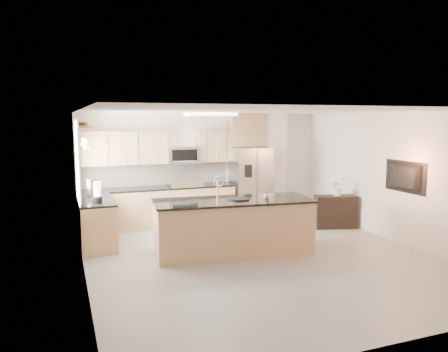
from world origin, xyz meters
name	(u,v)px	position (x,y,z in m)	size (l,w,h in m)	color
floor	(261,258)	(0.00, 0.00, 0.00)	(6.50, 6.50, 0.00)	gray
ceiling	(263,111)	(0.00, 0.00, 2.60)	(6.00, 6.50, 0.02)	white
wall_back	(204,167)	(0.00, 3.25, 1.30)	(6.00, 0.02, 2.60)	silver
wall_front	(395,230)	(0.00, -3.25, 1.30)	(6.00, 0.02, 2.60)	silver
wall_left	(82,197)	(-3.00, 0.00, 1.30)	(0.02, 6.50, 2.60)	silver
wall_right	(398,178)	(3.00, 0.00, 1.30)	(0.02, 6.50, 2.60)	silver
back_counter	(158,206)	(-1.23, 2.93, 0.47)	(3.55, 0.66, 1.44)	tan
left_counter	(97,222)	(-2.67, 1.85, 0.46)	(0.66, 1.50, 0.92)	tan
range	(185,204)	(-0.60, 2.92, 0.47)	(0.76, 0.64, 1.14)	black
upper_cabinets	(152,147)	(-1.30, 3.09, 1.83)	(3.50, 0.33, 0.75)	tan
microwave	(183,155)	(-0.60, 3.04, 1.63)	(0.76, 0.40, 0.40)	silver
refrigerator	(250,183)	(1.06, 2.87, 0.89)	(0.92, 0.78, 1.78)	silver
partition_column	(274,165)	(1.82, 3.10, 1.30)	(0.60, 0.30, 2.60)	silver
window	(78,162)	(-2.98, 1.85, 1.65)	(0.04, 1.15, 1.65)	white
shelf_lower	(84,146)	(-2.85, 1.95, 1.95)	(0.30, 1.20, 0.04)	olive
shelf_upper	(83,127)	(-2.85, 1.95, 2.32)	(0.30, 1.20, 0.04)	olive
ceiling_fixture	(210,114)	(-0.40, 1.60, 2.56)	(1.00, 0.50, 0.06)	white
island	(233,226)	(-0.36, 0.46, 0.50)	(3.00, 1.36, 1.43)	tan
credenza	(335,212)	(2.52, 1.39, 0.37)	(0.93, 0.39, 0.74)	black
cup	(267,196)	(0.26, 0.33, 1.05)	(0.11, 0.11, 0.09)	silver
platter	(238,199)	(-0.26, 0.45, 1.01)	(0.40, 0.40, 0.02)	black
blender	(97,194)	(-2.68, 1.43, 1.10)	(0.18, 0.18, 0.41)	black
kettle	(99,193)	(-2.62, 1.78, 1.04)	(0.22, 0.22, 0.28)	silver
coffee_maker	(94,189)	(-2.70, 2.11, 1.09)	(0.25, 0.28, 0.36)	black
bowl	(82,123)	(-2.85, 2.19, 2.39)	(0.40, 0.40, 0.10)	silver
flower_vase	(338,182)	(2.55, 1.36, 1.05)	(0.55, 0.48, 0.61)	silver
television	(402,177)	(2.91, -0.20, 1.35)	(1.08, 0.14, 0.62)	black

